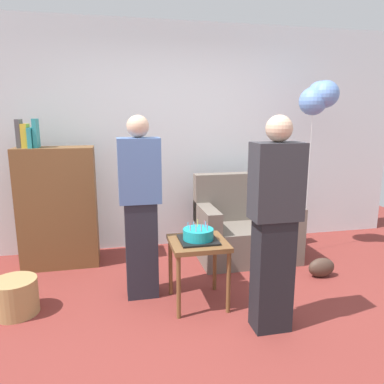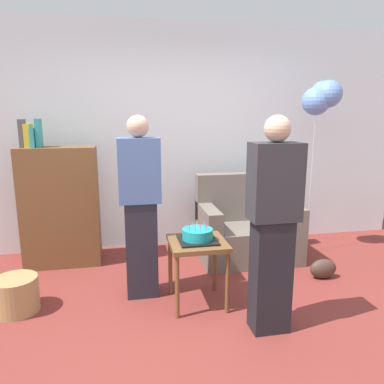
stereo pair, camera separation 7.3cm
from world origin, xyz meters
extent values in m
plane|color=maroon|center=(0.00, 0.00, 0.00)|extent=(8.00, 8.00, 0.00)
cube|color=silver|center=(0.00, 2.05, 1.35)|extent=(6.00, 0.10, 2.70)
cube|color=#6B6056|center=(0.71, 1.33, 0.20)|extent=(1.10, 0.70, 0.40)
cube|color=#6B6056|center=(0.71, 1.60, 0.68)|extent=(1.10, 0.16, 0.56)
cube|color=#6B6056|center=(0.24, 1.33, 0.52)|extent=(0.16, 0.70, 0.24)
cube|color=#6B6056|center=(1.18, 1.33, 0.52)|extent=(0.16, 0.70, 0.24)
cube|color=brown|center=(-1.34, 1.59, 0.65)|extent=(0.80, 0.36, 1.30)
cube|color=#4C4C51|center=(-1.66, 1.59, 1.44)|extent=(0.04, 0.16, 0.29)
cube|color=gold|center=(-1.61, 1.59, 1.42)|extent=(0.06, 0.19, 0.24)
cube|color=teal|center=(-1.55, 1.59, 1.40)|extent=(0.04, 0.26, 0.20)
cube|color=teal|center=(-1.50, 1.59, 1.45)|extent=(0.04, 0.18, 0.29)
cube|color=brown|center=(-0.06, 0.45, 0.56)|extent=(0.48, 0.48, 0.04)
cylinder|color=brown|center=(-0.27, 0.24, 0.27)|extent=(0.04, 0.04, 0.54)
cylinder|color=brown|center=(0.15, 0.24, 0.27)|extent=(0.04, 0.04, 0.54)
cylinder|color=brown|center=(-0.27, 0.66, 0.27)|extent=(0.04, 0.04, 0.54)
cylinder|color=brown|center=(0.15, 0.66, 0.27)|extent=(0.04, 0.04, 0.54)
cube|color=black|center=(-0.06, 0.45, 0.58)|extent=(0.32, 0.32, 0.02)
cylinder|color=teal|center=(-0.06, 0.45, 0.64)|extent=(0.26, 0.26, 0.09)
cylinder|color=#66B2E5|center=(0.00, 0.45, 0.71)|extent=(0.01, 0.01, 0.06)
cylinder|color=#EA668C|center=(0.00, 0.49, 0.71)|extent=(0.01, 0.01, 0.06)
cylinder|color=#F2CC4C|center=(-0.05, 0.52, 0.71)|extent=(0.01, 0.01, 0.06)
cylinder|color=#66B2E5|center=(-0.09, 0.50, 0.71)|extent=(0.01, 0.01, 0.05)
cylinder|color=#66B2E5|center=(-0.15, 0.49, 0.71)|extent=(0.01, 0.01, 0.05)
cylinder|color=#EA668C|center=(-0.14, 0.42, 0.71)|extent=(0.01, 0.01, 0.06)
cylinder|color=#EA668C|center=(-0.10, 0.38, 0.71)|extent=(0.01, 0.01, 0.06)
cylinder|color=#EA668C|center=(-0.06, 0.37, 0.71)|extent=(0.01, 0.01, 0.06)
cylinder|color=#EA668C|center=(0.00, 0.39, 0.71)|extent=(0.01, 0.01, 0.06)
cube|color=#23232D|center=(-0.53, 0.70, 0.44)|extent=(0.28, 0.20, 0.88)
cube|color=#4C6BA3|center=(-0.53, 0.70, 1.16)|extent=(0.36, 0.22, 0.56)
sphere|color=#D1A889|center=(-0.53, 0.70, 1.53)|extent=(0.19, 0.19, 0.19)
cube|color=black|center=(0.40, -0.04, 0.44)|extent=(0.28, 0.20, 0.88)
cube|color=#2D2D33|center=(0.40, -0.04, 1.16)|extent=(0.36, 0.22, 0.56)
sphere|color=#D1A889|center=(0.40, -0.04, 1.53)|extent=(0.19, 0.19, 0.19)
cylinder|color=#A88451|center=(-1.59, 0.60, 0.15)|extent=(0.36, 0.36, 0.30)
ellipsoid|color=#473328|center=(1.29, 0.69, 0.10)|extent=(0.28, 0.14, 0.20)
cylinder|color=silver|center=(1.47, 1.36, 0.87)|extent=(0.00, 0.00, 1.74)
sphere|color=#668ED6|center=(1.57, 1.41, 1.86)|extent=(0.28, 0.28, 0.28)
sphere|color=#668ED6|center=(1.60, 1.35, 1.86)|extent=(0.30, 0.30, 0.30)
sphere|color=#D65B84|center=(1.57, 1.41, 1.84)|extent=(0.26, 0.26, 0.26)
sphere|color=#668ED6|center=(1.48, 1.40, 1.78)|extent=(0.31, 0.31, 0.31)
camera|label=1|loc=(-0.74, -2.43, 1.63)|focal=34.05mm
camera|label=2|loc=(-0.67, -2.44, 1.63)|focal=34.05mm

